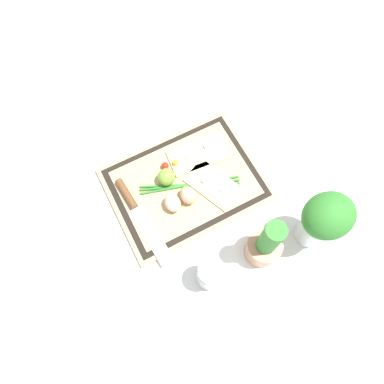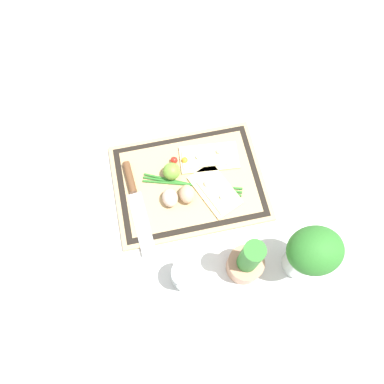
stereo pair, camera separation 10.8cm
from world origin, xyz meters
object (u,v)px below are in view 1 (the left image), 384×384
(sauce_jar, at_px, (210,274))
(herb_glass, at_px, (324,220))
(egg_brown, at_px, (188,195))
(lime, at_px, (166,177))
(pizza_slice_far, at_px, (214,185))
(cherry_tomato_yellow, at_px, (174,164))
(cherry_tomato_red, at_px, (165,166))
(pizza_slice_near, at_px, (197,155))
(knife, at_px, (134,207))
(egg_pink, at_px, (173,203))
(herb_pot, at_px, (265,245))

(sauce_jar, height_order, herb_glass, herb_glass)
(egg_brown, distance_m, lime, 0.08)
(pizza_slice_far, xyz_separation_m, cherry_tomato_yellow, (0.07, -0.11, 0.00))
(pizza_slice_far, bearing_deg, herb_glass, 124.63)
(pizza_slice_far, xyz_separation_m, cherry_tomato_red, (0.10, -0.12, 0.01))
(pizza_slice_near, relative_size, lime, 3.58)
(egg_brown, height_order, lime, lime)
(sauce_jar, bearing_deg, herb_glass, 175.58)
(pizza_slice_near, distance_m, cherry_tomato_yellow, 0.08)
(knife, height_order, herb_glass, herb_glass)
(pizza_slice_near, bearing_deg, cherry_tomato_red, -5.06)
(knife, relative_size, lime, 5.60)
(egg_pink, distance_m, herb_pot, 0.28)
(cherry_tomato_red, distance_m, cherry_tomato_yellow, 0.03)
(egg_brown, height_order, cherry_tomato_red, egg_brown)
(egg_pink, height_order, cherry_tomato_red, egg_pink)
(knife, xyz_separation_m, egg_pink, (-0.10, 0.05, 0.01))
(egg_pink, xyz_separation_m, herb_glass, (-0.31, 0.25, 0.09))
(pizza_slice_far, bearing_deg, egg_brown, -0.38)
(pizza_slice_near, distance_m, cherry_tomato_red, 0.10)
(pizza_slice_near, height_order, egg_pink, egg_pink)
(cherry_tomato_yellow, bearing_deg, pizza_slice_far, 122.66)
(egg_pink, distance_m, lime, 0.08)
(pizza_slice_far, height_order, egg_pink, egg_pink)
(pizza_slice_far, bearing_deg, cherry_tomato_yellow, -57.34)
(egg_brown, relative_size, egg_pink, 1.00)
(herb_glass, bearing_deg, cherry_tomato_red, -53.57)
(egg_brown, relative_size, cherry_tomato_yellow, 2.81)
(knife, bearing_deg, herb_pot, 133.32)
(pizza_slice_far, bearing_deg, cherry_tomato_red, -50.07)
(cherry_tomato_yellow, distance_m, herb_glass, 0.45)
(cherry_tomato_yellow, distance_m, sauce_jar, 0.35)
(pizza_slice_far, xyz_separation_m, herb_pot, (-0.02, 0.23, 0.05))
(pizza_slice_near, distance_m, knife, 0.25)
(herb_pot, bearing_deg, pizza_slice_near, -86.40)
(herb_pot, bearing_deg, lime, -65.64)
(knife, xyz_separation_m, lime, (-0.12, -0.03, 0.02))
(cherry_tomato_red, bearing_deg, herb_pot, 109.71)
(egg_pink, distance_m, herb_glass, 0.41)
(cherry_tomato_red, height_order, cherry_tomato_yellow, cherry_tomato_red)
(pizza_slice_near, distance_m, sauce_jar, 0.37)
(pizza_slice_near, xyz_separation_m, sauce_jar, (0.14, 0.34, 0.02))
(egg_brown, bearing_deg, egg_pink, 0.64)
(egg_brown, xyz_separation_m, sauce_jar, (0.05, 0.23, 0.01))
(pizza_slice_near, xyz_separation_m, herb_pot, (-0.02, 0.34, 0.05))
(pizza_slice_near, relative_size, herb_pot, 0.85)
(herb_glass, bearing_deg, cherry_tomato_yellow, -55.97)
(knife, xyz_separation_m, egg_brown, (-0.15, 0.05, 0.01))
(sauce_jar, bearing_deg, knife, -70.04)
(lime, xyz_separation_m, cherry_tomato_yellow, (-0.04, -0.03, -0.02))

